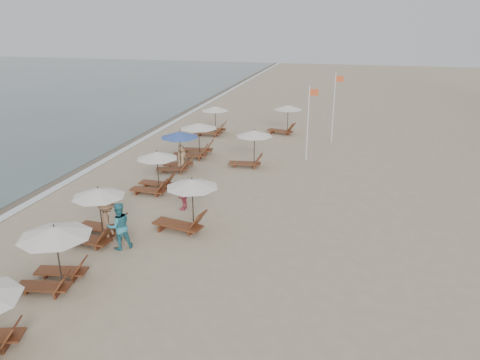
% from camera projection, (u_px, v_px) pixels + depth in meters
% --- Properties ---
extents(ground, '(160.00, 160.00, 0.00)m').
position_uv_depth(ground, '(213.00, 304.00, 14.37)').
color(ground, tan).
rests_on(ground, ground).
extents(wet_sand_band, '(3.20, 140.00, 0.01)m').
position_uv_depth(wet_sand_band, '(59.00, 173.00, 26.36)').
color(wet_sand_band, '#6B5E4C').
rests_on(wet_sand_band, ground).
extents(foam_line, '(0.50, 140.00, 0.02)m').
position_uv_depth(foam_line, '(79.00, 175.00, 26.06)').
color(foam_line, white).
rests_on(foam_line, ground).
extents(lounger_station_1, '(2.55, 2.40, 2.21)m').
position_uv_depth(lounger_station_1, '(53.00, 253.00, 14.97)').
color(lounger_station_1, brown).
rests_on(lounger_station_1, ground).
extents(lounger_station_2, '(2.56, 2.10, 2.26)m').
position_uv_depth(lounger_station_2, '(95.00, 216.00, 18.21)').
color(lounger_station_2, brown).
rests_on(lounger_station_2, ground).
extents(lounger_station_3, '(2.44, 2.12, 2.16)m').
position_uv_depth(lounger_station_3, '(154.00, 172.00, 23.33)').
color(lounger_station_3, brown).
rests_on(lounger_station_3, ground).
extents(lounger_station_4, '(2.52, 2.25, 2.37)m').
position_uv_depth(lounger_station_4, '(177.00, 150.00, 26.53)').
color(lounger_station_4, brown).
rests_on(lounger_station_4, ground).
extents(lounger_station_5, '(2.85, 2.40, 2.25)m').
position_uv_depth(lounger_station_5, '(195.00, 141.00, 29.24)').
color(lounger_station_5, brown).
rests_on(lounger_station_5, ground).
extents(lounger_station_6, '(2.62, 2.11, 2.22)m').
position_uv_depth(lounger_station_6, '(212.00, 122.00, 34.82)').
color(lounger_station_6, brown).
rests_on(lounger_station_6, ground).
extents(inland_station_0, '(2.88, 2.24, 2.22)m').
position_uv_depth(inland_station_0, '(185.00, 202.00, 19.00)').
color(inland_station_0, brown).
rests_on(inland_station_0, ground).
extents(inland_station_1, '(2.68, 2.24, 2.22)m').
position_uv_depth(inland_station_1, '(250.00, 144.00, 27.16)').
color(inland_station_1, brown).
rests_on(inland_station_1, ground).
extents(inland_station_2, '(2.76, 2.24, 2.22)m').
position_uv_depth(inland_station_2, '(285.00, 117.00, 34.96)').
color(inland_station_2, brown).
rests_on(inland_station_2, ground).
extents(beachgoer_mid_a, '(1.17, 1.16, 1.91)m').
position_uv_depth(beachgoer_mid_a, '(119.00, 226.00, 17.53)').
color(beachgoer_mid_a, teal).
rests_on(beachgoer_mid_a, ground).
extents(beachgoer_mid_b, '(1.29, 1.33, 1.82)m').
position_uv_depth(beachgoer_mid_b, '(108.00, 221.00, 18.04)').
color(beachgoer_mid_b, '#8E6548').
rests_on(beachgoer_mid_b, ground).
extents(beachgoer_far_a, '(0.46, 0.92, 1.51)m').
position_uv_depth(beachgoer_far_a, '(184.00, 194.00, 21.21)').
color(beachgoer_far_a, '#CC5162').
rests_on(beachgoer_far_a, ground).
extents(beachgoer_far_b, '(0.68, 0.84, 1.50)m').
position_uv_depth(beachgoer_far_b, '(181.00, 157.00, 26.87)').
color(beachgoer_far_b, tan).
rests_on(beachgoer_far_b, ground).
extents(flag_pole_near, '(0.59, 0.08, 4.70)m').
position_uv_depth(flag_pole_near, '(308.00, 120.00, 27.95)').
color(flag_pole_near, silver).
rests_on(flag_pole_near, ground).
extents(flag_pole_far, '(0.60, 0.08, 4.94)m').
position_uv_depth(flag_pole_far, '(334.00, 105.00, 32.09)').
color(flag_pole_far, silver).
rests_on(flag_pole_far, ground).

